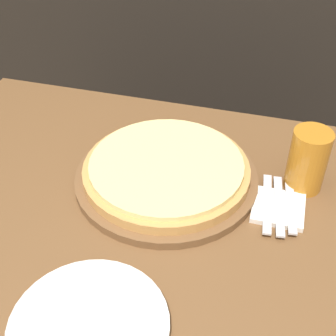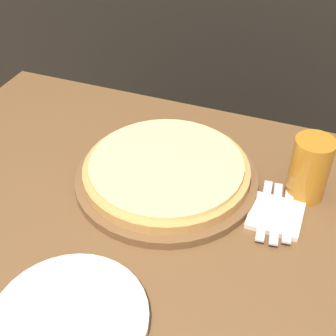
{
  "view_description": "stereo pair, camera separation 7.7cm",
  "coord_description": "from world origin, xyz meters",
  "px_view_note": "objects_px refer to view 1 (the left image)",
  "views": [
    {
      "loc": [
        0.22,
        -0.67,
        1.43
      ],
      "look_at": [
        0.0,
        0.12,
        0.75
      ],
      "focal_mm": 50.0,
      "sensor_mm": 36.0,
      "label": 1
    },
    {
      "loc": [
        0.3,
        -0.65,
        1.43
      ],
      "look_at": [
        0.0,
        0.12,
        0.75
      ],
      "focal_mm": 50.0,
      "sensor_mm": 36.0,
      "label": 2
    }
  ],
  "objects_px": {
    "beer_glass": "(308,158)",
    "fork": "(267,203)",
    "dinner_knife": "(279,205)",
    "spoon": "(291,207)",
    "dinner_plate": "(89,326)",
    "pizza_on_board": "(168,173)"
  },
  "relations": [
    {
      "from": "pizza_on_board",
      "to": "spoon",
      "type": "height_order",
      "value": "pizza_on_board"
    },
    {
      "from": "fork",
      "to": "beer_glass",
      "type": "bearing_deg",
      "value": 53.79
    },
    {
      "from": "pizza_on_board",
      "to": "dinner_plate",
      "type": "bearing_deg",
      "value": -93.56
    },
    {
      "from": "fork",
      "to": "dinner_knife",
      "type": "relative_size",
      "value": 1.0
    },
    {
      "from": "fork",
      "to": "spoon",
      "type": "distance_m",
      "value": 0.05
    },
    {
      "from": "beer_glass",
      "to": "dinner_plate",
      "type": "relative_size",
      "value": 0.54
    },
    {
      "from": "beer_glass",
      "to": "dinner_knife",
      "type": "relative_size",
      "value": 0.79
    },
    {
      "from": "spoon",
      "to": "dinner_plate",
      "type": "bearing_deg",
      "value": -129.04
    },
    {
      "from": "beer_glass",
      "to": "dinner_knife",
      "type": "distance_m",
      "value": 0.12
    },
    {
      "from": "pizza_on_board",
      "to": "spoon",
      "type": "xyz_separation_m",
      "value": [
        0.28,
        -0.03,
        -0.01
      ]
    },
    {
      "from": "dinner_knife",
      "to": "dinner_plate",
      "type": "bearing_deg",
      "value": -126.66
    },
    {
      "from": "fork",
      "to": "spoon",
      "type": "height_order",
      "value": "same"
    },
    {
      "from": "beer_glass",
      "to": "fork",
      "type": "height_order",
      "value": "beer_glass"
    },
    {
      "from": "dinner_plate",
      "to": "beer_glass",
      "type": "bearing_deg",
      "value": 55.44
    },
    {
      "from": "dinner_knife",
      "to": "spoon",
      "type": "height_order",
      "value": "same"
    },
    {
      "from": "dinner_knife",
      "to": "spoon",
      "type": "relative_size",
      "value": 1.17
    },
    {
      "from": "dinner_knife",
      "to": "spoon",
      "type": "distance_m",
      "value": 0.03
    },
    {
      "from": "beer_glass",
      "to": "spoon",
      "type": "relative_size",
      "value": 0.93
    },
    {
      "from": "dinner_plate",
      "to": "fork",
      "type": "bearing_deg",
      "value": 55.87
    },
    {
      "from": "pizza_on_board",
      "to": "dinner_knife",
      "type": "xyz_separation_m",
      "value": [
        0.25,
        -0.03,
        -0.01
      ]
    },
    {
      "from": "dinner_plate",
      "to": "spoon",
      "type": "relative_size",
      "value": 1.72
    },
    {
      "from": "pizza_on_board",
      "to": "dinner_plate",
      "type": "xyz_separation_m",
      "value": [
        -0.03,
        -0.4,
        -0.02
      ]
    }
  ]
}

